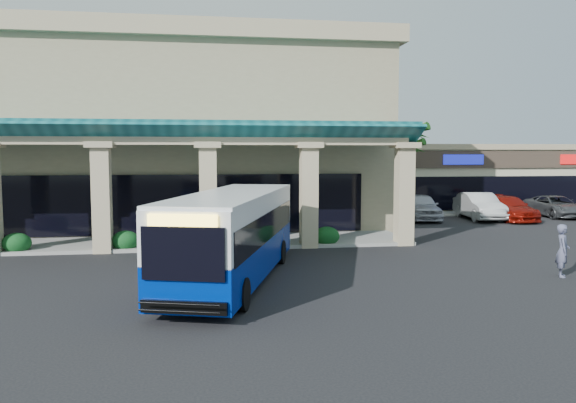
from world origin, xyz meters
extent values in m
plane|color=black|center=(0.00, 0.00, 0.00)|extent=(110.00, 110.00, 0.00)
imported|color=#515571|center=(9.06, -2.08, 0.92)|extent=(0.70, 0.80, 1.83)
imported|color=silver|center=(10.51, 14.43, 0.85)|extent=(2.72, 5.21, 1.69)
imported|color=silver|center=(14.37, 14.11, 0.85)|extent=(2.39, 5.36, 1.71)
imported|color=maroon|center=(15.97, 13.48, 0.76)|extent=(2.25, 5.28, 1.52)
imported|color=#43474A|center=(20.12, 14.68, 0.71)|extent=(2.52, 5.16, 1.41)
camera|label=1|loc=(-3.20, -19.59, 4.30)|focal=35.00mm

